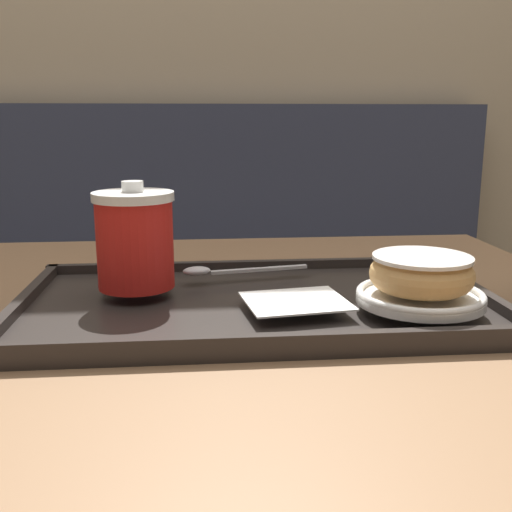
% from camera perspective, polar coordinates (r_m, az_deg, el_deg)
% --- Properties ---
extents(wall_behind, '(8.00, 0.05, 2.40)m').
position_cam_1_polar(wall_behind, '(1.75, -3.61, 20.73)').
color(wall_behind, tan).
rests_on(wall_behind, ground_plane).
extents(booth_bench, '(1.75, 0.44, 1.00)m').
position_cam_1_polar(booth_bench, '(1.64, -8.17, -10.42)').
color(booth_bench, '#33384C').
rests_on(booth_bench, ground_plane).
extents(cafe_table, '(0.89, 0.89, 0.75)m').
position_cam_1_polar(cafe_table, '(0.75, -0.09, -19.21)').
color(cafe_table, '#846042').
rests_on(cafe_table, ground_plane).
extents(serving_tray, '(0.53, 0.30, 0.02)m').
position_cam_1_polar(serving_tray, '(0.69, -0.00, -4.60)').
color(serving_tray, '#282321').
rests_on(serving_tray, cafe_table).
extents(napkin_paper, '(0.12, 0.11, 0.00)m').
position_cam_1_polar(napkin_paper, '(0.64, 3.81, -4.31)').
color(napkin_paper, white).
rests_on(napkin_paper, serving_tray).
extents(coffee_cup_front, '(0.09, 0.09, 0.12)m').
position_cam_1_polar(coffee_cup_front, '(0.70, -11.46, 1.58)').
color(coffee_cup_front, red).
rests_on(coffee_cup_front, serving_tray).
extents(plate_with_chocolate_donut, '(0.13, 0.13, 0.01)m').
position_cam_1_polar(plate_with_chocolate_donut, '(0.66, 15.35, -3.75)').
color(plate_with_chocolate_donut, white).
rests_on(plate_with_chocolate_donut, serving_tray).
extents(donut_chocolate_glazed, '(0.11, 0.11, 0.04)m').
position_cam_1_polar(donut_chocolate_glazed, '(0.65, 15.48, -1.56)').
color(donut_chocolate_glazed, tan).
rests_on(donut_chocolate_glazed, plate_with_chocolate_donut).
extents(spoon, '(0.16, 0.04, 0.01)m').
position_cam_1_polar(spoon, '(0.76, -3.71, -1.38)').
color(spoon, silver).
rests_on(spoon, serving_tray).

